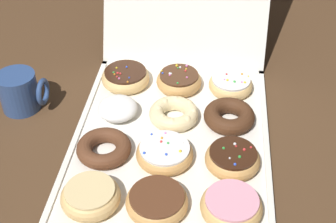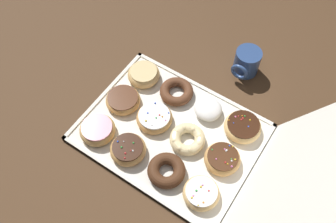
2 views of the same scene
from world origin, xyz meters
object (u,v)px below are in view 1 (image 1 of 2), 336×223
at_px(sprinkle_donut_4, 165,153).
at_px(sprinkle_donut_5, 233,159).
at_px(sprinkle_donut_9, 126,77).
at_px(sprinkle_donut_10, 177,80).
at_px(glazed_ring_donut_0, 91,196).
at_px(chocolate_frosted_donut_1, 157,201).
at_px(pink_frosted_donut_2, 231,206).
at_px(cruller_donut_7, 176,114).
at_px(sprinkle_donut_11, 231,84).
at_px(donut_box, 171,140).
at_px(coffee_mug, 20,91).
at_px(chocolate_cake_ring_donut_8, 229,116).
at_px(powdered_filled_donut_6, 118,108).
at_px(chocolate_cake_ring_donut_3, 104,148).

xyz_separation_m(sprinkle_donut_4, sprinkle_donut_5, (0.14, -0.00, 0.00)).
bearing_deg(sprinkle_donut_9, sprinkle_donut_10, 0.08).
relative_size(glazed_ring_donut_0, chocolate_frosted_donut_1, 0.96).
bearing_deg(glazed_ring_donut_0, pink_frosted_donut_2, 1.27).
relative_size(sprinkle_donut_5, sprinkle_donut_9, 0.94).
distance_m(pink_frosted_donut_2, cruller_donut_7, 0.28).
xyz_separation_m(sprinkle_donut_10, sprinkle_donut_11, (0.13, 0.00, -0.00)).
relative_size(sprinkle_donut_4, sprinkle_donut_9, 0.99).
height_order(glazed_ring_donut_0, sprinkle_donut_4, same).
bearing_deg(sprinkle_donut_10, glazed_ring_donut_0, -108.01).
distance_m(donut_box, coffee_mug, 0.37).
height_order(sprinkle_donut_9, coffee_mug, coffee_mug).
bearing_deg(sprinkle_donut_10, sprinkle_donut_5, -62.01).
relative_size(sprinkle_donut_4, chocolate_cake_ring_donut_8, 1.03).
bearing_deg(sprinkle_donut_10, cruller_donut_7, -86.17).
bearing_deg(chocolate_cake_ring_donut_8, chocolate_frosted_donut_1, -116.48).
bearing_deg(sprinkle_donut_5, cruller_donut_7, 134.09).
relative_size(powdered_filled_donut_6, chocolate_cake_ring_donut_8, 0.78).
bearing_deg(sprinkle_donut_5, glazed_ring_donut_0, -154.00).
bearing_deg(glazed_ring_donut_0, sprinkle_donut_11, 56.45).
xyz_separation_m(pink_frosted_donut_2, sprinkle_donut_9, (-0.26, 0.38, -0.00)).
bearing_deg(chocolate_frosted_donut_1, glazed_ring_donut_0, -178.45).
bearing_deg(chocolate_cake_ring_donut_3, chocolate_frosted_donut_1, -45.38).
height_order(powdered_filled_donut_6, sprinkle_donut_10, sprinkle_donut_10).
xyz_separation_m(glazed_ring_donut_0, chocolate_frosted_donut_1, (0.12, 0.00, -0.00)).
bearing_deg(glazed_ring_donut_0, sprinkle_donut_5, 26.00).
distance_m(donut_box, sprinkle_donut_5, 0.15).
distance_m(chocolate_frosted_donut_1, chocolate_cake_ring_donut_8, 0.29).
bearing_deg(sprinkle_donut_9, powdered_filled_donut_6, -87.88).
xyz_separation_m(chocolate_frosted_donut_1, chocolate_cake_ring_donut_8, (0.13, 0.26, 0.00)).
distance_m(cruller_donut_7, coffee_mug, 0.37).
distance_m(chocolate_frosted_donut_1, sprinkle_donut_10, 0.38).
bearing_deg(sprinkle_donut_11, donut_box, -123.80).
relative_size(chocolate_cake_ring_donut_8, coffee_mug, 1.05).
height_order(pink_frosted_donut_2, powdered_filled_donut_6, powdered_filled_donut_6).
bearing_deg(donut_box, sprinkle_donut_5, -27.42).
relative_size(chocolate_cake_ring_donut_8, sprinkle_donut_9, 0.96).
xyz_separation_m(donut_box, powdered_filled_donut_6, (-0.13, 0.06, 0.03)).
bearing_deg(sprinkle_donut_5, pink_frosted_donut_2, -90.69).
bearing_deg(sprinkle_donut_10, powdered_filled_donut_6, -134.95).
xyz_separation_m(chocolate_cake_ring_donut_3, sprinkle_donut_11, (0.26, 0.25, 0.00)).
height_order(chocolate_cake_ring_donut_3, cruller_donut_7, cruller_donut_7).
distance_m(pink_frosted_donut_2, sprinkle_donut_5, 0.12).
distance_m(chocolate_cake_ring_donut_3, powdered_filled_donut_6, 0.13).
xyz_separation_m(glazed_ring_donut_0, sprinkle_donut_10, (0.12, 0.38, -0.00)).
distance_m(sprinkle_donut_5, sprinkle_donut_11, 0.26).
relative_size(sprinkle_donut_4, cruller_donut_7, 1.05).
xyz_separation_m(pink_frosted_donut_2, sprinkle_donut_5, (0.00, 0.12, -0.00)).
distance_m(powdered_filled_donut_6, chocolate_cake_ring_donut_8, 0.25).
xyz_separation_m(sprinkle_donut_4, sprinkle_donut_11, (0.13, 0.25, -0.00)).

